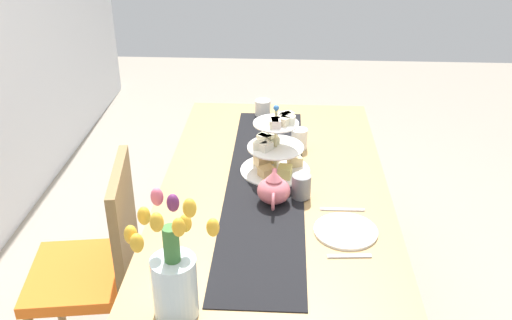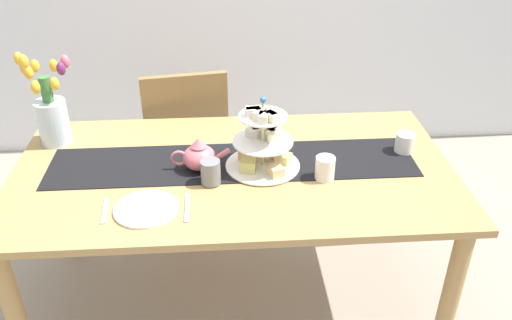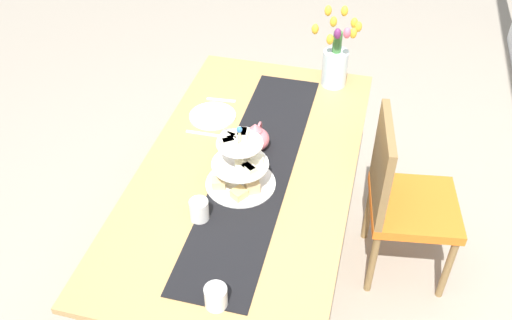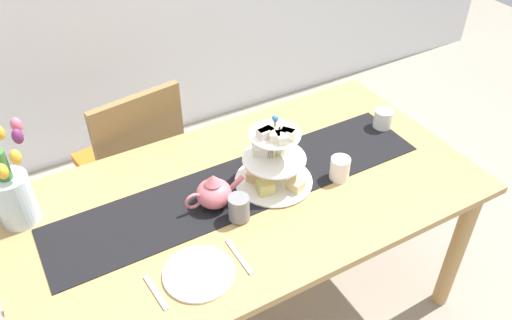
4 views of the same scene
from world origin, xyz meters
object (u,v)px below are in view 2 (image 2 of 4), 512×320
dinner_plate_left (146,209)px  mug_grey (211,172)px  fork_left (105,211)px  chair_left (186,138)px  knife_left (187,208)px  dining_table (234,187)px  mug_white_text (325,168)px  tulip_vase (51,112)px  teapot (199,156)px  tiered_cake_stand (263,144)px  cream_jug (405,143)px

dinner_plate_left → mug_grey: size_ratio=2.42×
mug_grey → fork_left: bearing=-157.2°
chair_left → knife_left: bearing=-86.4°
dining_table → mug_white_text: bearing=-16.6°
tulip_vase → dinner_plate_left: bearing=-50.3°
teapot → knife_left: bearing=-98.5°
fork_left → mug_white_text: (0.82, 0.16, 0.04)m
teapot → tiered_cake_stand: bearing=0.4°
tiered_cake_stand → mug_grey: (-0.21, -0.11, -0.05)m
chair_left → tiered_cake_stand: (0.36, -0.69, 0.34)m
cream_jug → mug_white_text: mug_white_text is taller
fork_left → mug_white_text: bearing=11.1°
tiered_cake_stand → knife_left: size_ratio=1.79×
knife_left → mug_white_text: size_ratio=1.79×
chair_left → cream_jug: (0.96, -0.61, 0.28)m
cream_jug → mug_grey: bearing=-167.0°
teapot → knife_left: size_ratio=1.40×
cream_jug → dinner_plate_left: cream_jug is taller
chair_left → tiered_cake_stand: bearing=-62.9°
tulip_vase → mug_white_text: 1.18m
tiered_cake_stand → cream_jug: tiered_cake_stand is taller
chair_left → mug_grey: chair_left is taller
chair_left → dinner_plate_left: size_ratio=3.96×
dinner_plate_left → fork_left: dinner_plate_left is taller
knife_left → cream_jug: bearing=21.0°
mug_white_text → dining_table: bearing=163.4°
dining_table → mug_grey: bearing=-129.5°
tulip_vase → mug_grey: (0.67, -0.38, -0.09)m
dining_table → tulip_vase: tulip_vase is taller
chair_left → dinner_plate_left: bearing=-95.0°
tiered_cake_stand → teapot: tiered_cake_stand is taller
chair_left → mug_grey: (0.15, -0.80, 0.28)m
dining_table → cream_jug: bearing=6.3°
dining_table → fork_left: 0.54m
dining_table → dinner_plate_left: size_ratio=7.68×
cream_jug → knife_left: 0.96m
teapot → cream_jug: size_ratio=2.80×
cream_jug → mug_grey: (-0.81, -0.19, 0.01)m
tiered_cake_stand → tulip_vase: size_ratio=0.72×
knife_left → fork_left: bearing=180.0°
knife_left → dinner_plate_left: bearing=180.0°
mug_white_text → fork_left: bearing=-168.9°
tulip_vase → dinner_plate_left: (0.44, -0.53, -0.14)m
dinner_plate_left → fork_left: 0.15m
dinner_plate_left → mug_grey: 0.28m
chair_left → cream_jug: size_ratio=10.71×
chair_left → teapot: 0.76m
dining_table → mug_white_text: mug_white_text is taller
tiered_cake_stand → knife_left: tiered_cake_stand is taller
dining_table → dinner_plate_left: dinner_plate_left is taller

